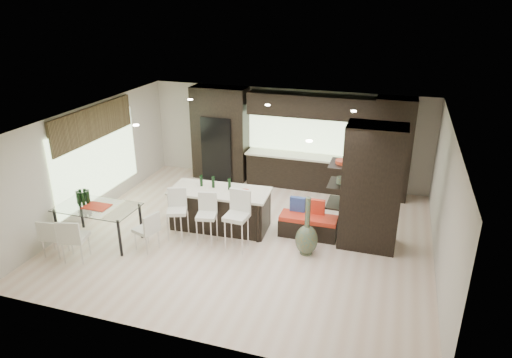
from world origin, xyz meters
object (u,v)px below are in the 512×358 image
(kitchen_island, at_px, (220,209))
(stool_mid, at_px, (207,224))
(chair_end, at_px, (146,232))
(floor_vase, at_px, (307,226))
(chair_near, at_px, (75,240))
(stool_right, at_px, (237,227))
(bench, at_px, (308,226))
(stool_left, at_px, (178,220))
(chair_far, at_px, (54,238))
(dining_table, at_px, (99,224))

(kitchen_island, distance_m, stool_mid, 0.79)
(kitchen_island, relative_size, chair_end, 2.82)
(floor_vase, relative_size, chair_near, 1.46)
(chair_end, bearing_deg, stool_right, -55.08)
(stool_right, bearing_deg, stool_mid, -178.65)
(kitchen_island, distance_m, stool_right, 1.08)
(bench, relative_size, floor_vase, 1.00)
(stool_mid, bearing_deg, floor_vase, -5.32)
(bench, bearing_deg, kitchen_island, -174.77)
(bench, height_order, floor_vase, floor_vase)
(kitchen_island, bearing_deg, bench, 2.65)
(stool_left, height_order, floor_vase, floor_vase)
(chair_far, relative_size, chair_end, 0.98)
(stool_mid, relative_size, chair_end, 1.15)
(dining_table, xyz_separation_m, chair_end, (1.17, 0.00, -0.01))
(kitchen_island, bearing_deg, chair_near, -139.17)
(floor_vase, bearing_deg, stool_right, -169.23)
(dining_table, bearing_deg, stool_right, 11.31)
(floor_vase, bearing_deg, chair_near, -159.49)
(stool_mid, distance_m, chair_end, 1.29)
(stool_right, bearing_deg, chair_far, -155.16)
(stool_mid, bearing_deg, dining_table, -176.96)
(stool_left, bearing_deg, chair_end, -145.74)
(stool_mid, relative_size, stool_right, 0.87)
(kitchen_island, distance_m, chair_end, 1.81)
(stool_mid, xyz_separation_m, floor_vase, (2.15, 0.25, 0.18))
(stool_right, height_order, floor_vase, floor_vase)
(floor_vase, bearing_deg, chair_end, -165.36)
(dining_table, bearing_deg, chair_near, -89.67)
(dining_table, relative_size, chair_end, 2.15)
(floor_vase, relative_size, dining_table, 0.74)
(floor_vase, height_order, dining_table, floor_vase)
(chair_end, bearing_deg, floor_vase, -58.07)
(dining_table, height_order, chair_far, dining_table)
(stool_mid, distance_m, floor_vase, 2.17)
(stool_right, distance_m, chair_end, 1.93)
(chair_end, bearing_deg, chair_far, 131.87)
(dining_table, distance_m, chair_near, 0.81)
(kitchen_island, height_order, bench, kitchen_island)
(floor_vase, xyz_separation_m, chair_far, (-4.99, -1.64, -0.25))
(stool_right, bearing_deg, bench, 41.32)
(chair_near, height_order, chair_end, chair_near)
(chair_far, bearing_deg, stool_mid, 19.32)
(stool_left, xyz_separation_m, dining_table, (-1.60, -0.61, -0.05))
(floor_vase, height_order, chair_near, floor_vase)
(chair_far, bearing_deg, chair_end, 17.78)
(floor_vase, bearing_deg, bench, 98.70)
(chair_near, bearing_deg, kitchen_island, 30.00)
(stool_mid, xyz_separation_m, chair_far, (-2.84, -1.39, -0.07))
(kitchen_island, height_order, chair_far, kitchen_island)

